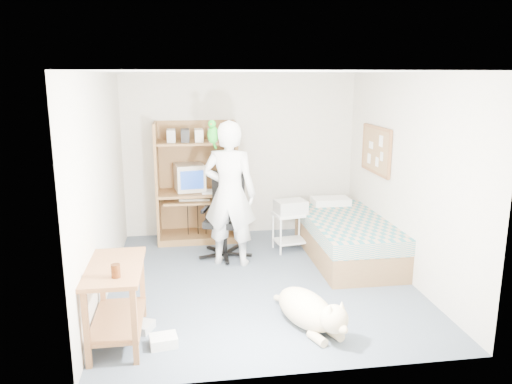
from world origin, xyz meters
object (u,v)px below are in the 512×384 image
side_desk (116,292)px  office_chair (226,227)px  person (230,194)px  printer_cart (290,225)px  bed (346,237)px  dog (310,310)px  computer_hutch (197,187)px

side_desk → office_chair: office_chair is taller
person → printer_cart: person is taller
bed → dog: 2.12m
side_desk → office_chair: bearing=60.5°
computer_hutch → side_desk: 3.08m
computer_hutch → person: person is taller
office_chair → printer_cart: office_chair is taller
computer_hutch → dog: (1.00, -2.99, -0.63)m
printer_cart → side_desk: bearing=-143.3°
computer_hutch → dog: bearing=-71.5°
computer_hutch → side_desk: computer_hutch is taller
bed → dog: size_ratio=1.79×
computer_hutch → bed: 2.35m
dog → side_desk: bearing=156.5°
computer_hutch → dog: size_ratio=1.60×
computer_hutch → person: size_ratio=0.94×
computer_hutch → office_chair: bearing=-65.2°
person → dog: size_ratio=1.70×
computer_hutch → printer_cart: computer_hutch is taller
side_desk → person: bearing=55.9°
side_desk → dog: 1.88m
computer_hutch → printer_cart: size_ratio=3.23×
bed → office_chair: bearing=168.5°
side_desk → person: person is taller
computer_hutch → side_desk: size_ratio=1.80×
side_desk → computer_hutch: bearing=73.9°
bed → person: person is taller
printer_cart → dog: bearing=-106.7°
computer_hutch → bed: (2.00, -1.12, -0.53)m
bed → person: bearing=179.2°
computer_hutch → side_desk: bearing=-106.1°
computer_hutch → office_chair: (0.37, -0.79, -0.41)m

